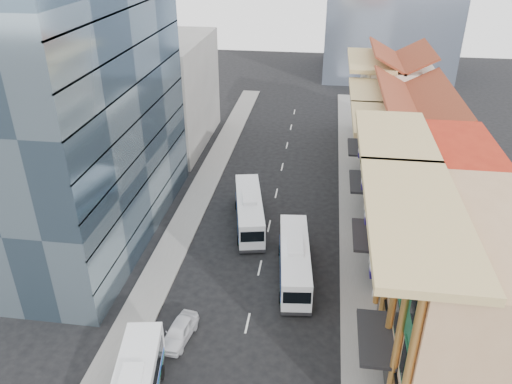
# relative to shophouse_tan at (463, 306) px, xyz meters

# --- Properties ---
(sidewalk_right) EXTENTS (3.00, 90.00, 0.15)m
(sidewalk_right) POSITION_rel_shophouse_tan_xyz_m (-5.50, 17.00, -5.92)
(sidewalk_right) COLOR slate
(sidewalk_right) RESTS_ON ground
(sidewalk_left) EXTENTS (3.00, 90.00, 0.15)m
(sidewalk_left) POSITION_rel_shophouse_tan_xyz_m (-22.50, 17.00, -5.92)
(sidewalk_left) COLOR slate
(sidewalk_left) RESTS_ON ground
(shophouse_tan) EXTENTS (8.00, 14.00, 12.00)m
(shophouse_tan) POSITION_rel_shophouse_tan_xyz_m (0.00, 0.00, 0.00)
(shophouse_tan) COLOR tan
(shophouse_tan) RESTS_ON ground
(shophouse_red) EXTENTS (8.00, 10.00, 12.00)m
(shophouse_red) POSITION_rel_shophouse_tan_xyz_m (0.00, 12.00, 0.00)
(shophouse_red) COLOR #AA2613
(shophouse_red) RESTS_ON ground
(shophouse_cream_near) EXTENTS (8.00, 9.00, 10.00)m
(shophouse_cream_near) POSITION_rel_shophouse_tan_xyz_m (0.00, 21.50, -1.00)
(shophouse_cream_near) COLOR beige
(shophouse_cream_near) RESTS_ON ground
(shophouse_cream_mid) EXTENTS (8.00, 9.00, 10.00)m
(shophouse_cream_mid) POSITION_rel_shophouse_tan_xyz_m (0.00, 30.50, -1.00)
(shophouse_cream_mid) COLOR beige
(shophouse_cream_mid) RESTS_ON ground
(shophouse_cream_far) EXTENTS (8.00, 12.00, 11.00)m
(shophouse_cream_far) POSITION_rel_shophouse_tan_xyz_m (0.00, 41.00, -0.50)
(shophouse_cream_far) COLOR beige
(shophouse_cream_far) RESTS_ON ground
(office_tower) EXTENTS (12.00, 26.00, 30.00)m
(office_tower) POSITION_rel_shophouse_tan_xyz_m (-31.00, 14.00, 9.00)
(office_tower) COLOR #445A6C
(office_tower) RESTS_ON ground
(office_block_far) EXTENTS (10.00, 18.00, 14.00)m
(office_block_far) POSITION_rel_shophouse_tan_xyz_m (-30.00, 37.00, 1.00)
(office_block_far) COLOR gray
(office_block_far) RESTS_ON ground
(bus_left_far) EXTENTS (4.60, 10.92, 3.41)m
(bus_left_far) POSITION_rel_shophouse_tan_xyz_m (-16.00, 16.98, -4.30)
(bus_left_far) COLOR silver
(bus_left_far) RESTS_ON ground
(bus_right) EXTENTS (3.53, 10.70, 3.37)m
(bus_right) POSITION_rel_shophouse_tan_xyz_m (-10.93, 9.26, -4.32)
(bus_right) COLOR white
(bus_right) RESTS_ON ground
(sedan_left) EXTENTS (2.34, 4.37, 1.41)m
(sedan_left) POSITION_rel_shophouse_tan_xyz_m (-18.66, 0.72, -5.30)
(sedan_left) COLOR silver
(sedan_left) RESTS_ON ground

